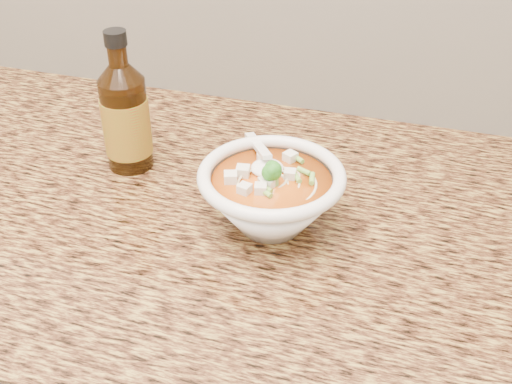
# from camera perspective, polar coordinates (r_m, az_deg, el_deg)

# --- Properties ---
(counter_slab) EXTENTS (4.00, 0.68, 0.04)m
(counter_slab) POSITION_cam_1_polar(r_m,az_deg,el_deg) (0.94, -13.03, -0.21)
(counter_slab) COLOR #A1853B
(counter_slab) RESTS_ON cabinet
(soup_bowl) EXTENTS (0.18, 0.20, 0.10)m
(soup_bowl) POSITION_cam_1_polar(r_m,az_deg,el_deg) (0.80, 1.36, -0.49)
(soup_bowl) COLOR white
(soup_bowl) RESTS_ON counter_slab
(hot_sauce_bottle) EXTENTS (0.07, 0.07, 0.20)m
(hot_sauce_bottle) POSITION_cam_1_polar(r_m,az_deg,el_deg) (0.93, -11.51, 6.47)
(hot_sauce_bottle) COLOR #341B07
(hot_sauce_bottle) RESTS_ON counter_slab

